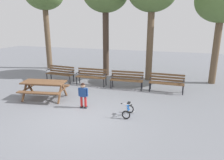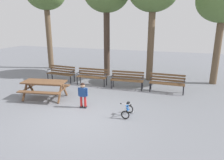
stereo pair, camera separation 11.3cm
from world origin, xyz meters
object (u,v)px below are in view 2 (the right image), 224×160
object	(u,v)px
park_bench_left	(92,75)
kids_bicycle	(127,110)
park_bench_far_left	(61,72)
park_bench_right	(127,78)
picnic_table	(44,85)
park_bench_far_right	(167,82)
child_standing	(83,93)

from	to	relation	value
park_bench_left	kids_bicycle	size ratio (longest dim) A/B	2.83
park_bench_far_left	park_bench_right	xyz separation A→B (m)	(3.79, -0.14, 0.00)
picnic_table	park_bench_left	world-z (taller)	park_bench_left
park_bench_far_right	child_standing	bearing A→B (deg)	-134.92
park_bench_right	kids_bicycle	bearing A→B (deg)	-75.78
park_bench_far_left	park_bench_far_right	bearing A→B (deg)	-1.06
park_bench_right	park_bench_far_right	distance (m)	1.91
park_bench_right	child_standing	distance (m)	3.06
park_bench_far_left	park_bench_left	distance (m)	1.89
park_bench_left	child_standing	world-z (taller)	child_standing
park_bench_far_left	child_standing	distance (m)	4.11
park_bench_right	park_bench_far_right	xyz separation A→B (m)	(1.91, 0.04, 0.00)
park_bench_far_left	kids_bicycle	xyz separation A→B (m)	(4.57, -3.21, -0.31)
park_bench_right	kids_bicycle	size ratio (longest dim) A/B	2.86
park_bench_right	child_standing	xyz separation A→B (m)	(-1.01, -2.89, 0.07)
park_bench_right	child_standing	bearing A→B (deg)	-109.26
picnic_table	kids_bicycle	bearing A→B (deg)	-9.01
park_bench_left	child_standing	distance (m)	3.07
picnic_table	child_standing	distance (m)	2.05
park_bench_far_left	park_bench_left	size ratio (longest dim) A/B	1.01
picnic_table	kids_bicycle	world-z (taller)	picnic_table
park_bench_far_left	kids_bicycle	distance (m)	5.59
park_bench_far_right	child_standing	size ratio (longest dim) A/B	1.60
park_bench_left	park_bench_far_left	bearing A→B (deg)	177.10
park_bench_far_right	picnic_table	bearing A→B (deg)	-153.03
park_bench_far_left	park_bench_far_right	size ratio (longest dim) A/B	1.02
park_bench_far_left	picnic_table	bearing A→B (deg)	-73.57
park_bench_left	park_bench_right	world-z (taller)	same
kids_bicycle	picnic_table	bearing A→B (deg)	170.99
child_standing	kids_bicycle	distance (m)	1.84
park_bench_far_left	kids_bicycle	size ratio (longest dim) A/B	2.87
park_bench_left	park_bench_far_right	world-z (taller)	same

